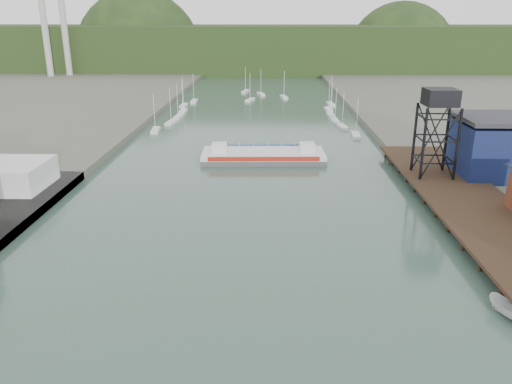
{
  "coord_description": "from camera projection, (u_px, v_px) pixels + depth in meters",
  "views": [
    {
      "loc": [
        4.44,
        -32.69,
        29.91
      ],
      "look_at": [
        2.38,
        41.73,
        4.0
      ],
      "focal_mm": 35.0,
      "sensor_mm": 36.0,
      "label": 1
    }
  ],
  "objects": [
    {
      "name": "east_pier",
      "position": [
        467.0,
        199.0,
        81.7
      ],
      "size": [
        14.0,
        70.0,
        2.45
      ],
      "color": "black",
      "rests_on": "ground"
    },
    {
      "name": "lift_tower",
      "position": [
        440.0,
        103.0,
        89.5
      ],
      "size": [
        6.5,
        6.5,
        16.0
      ],
      "color": "black",
      "rests_on": "east_pier"
    },
    {
      "name": "blue_shed",
      "position": [
        511.0,
        147.0,
        93.82
      ],
      "size": [
        20.5,
        14.5,
        11.3
      ],
      "color": "#0D103A",
      "rests_on": "east_land"
    },
    {
      "name": "marina_sailboats",
      "position": [
        257.0,
        110.0,
        171.41
      ],
      "size": [
        57.71,
        92.65,
        0.9
      ],
      "color": "silver",
      "rests_on": "ground"
    },
    {
      "name": "smokestacks",
      "position": [
        53.0,
        19.0,
        253.22
      ],
      "size": [
        11.2,
        8.2,
        60.0
      ],
      "color": "#B0AFAA",
      "rests_on": "ground"
    },
    {
      "name": "distant_hills",
      "position": [
        257.0,
        51.0,
        322.0
      ],
      "size": [
        500.0,
        120.0,
        80.0
      ],
      "color": "black",
      "rests_on": "ground"
    },
    {
      "name": "chain_ferry",
      "position": [
        263.0,
        155.0,
        111.2
      ],
      "size": [
        27.45,
        11.97,
        3.9
      ],
      "rotation": [
        0.0,
        0.0,
        0.04
      ],
      "color": "#4C4C4F",
      "rests_on": "ground"
    },
    {
      "name": "motorboat",
      "position": [
        509.0,
        310.0,
        52.36
      ],
      "size": [
        3.64,
        5.47,
        1.98
      ],
      "primitive_type": "imported",
      "rotation": [
        0.0,
        0.0,
        0.37
      ],
      "color": "silver",
      "rests_on": "ground"
    }
  ]
}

